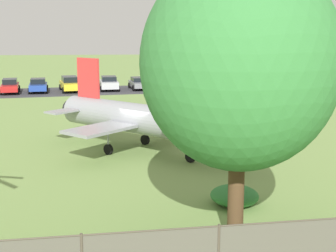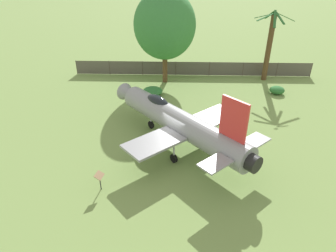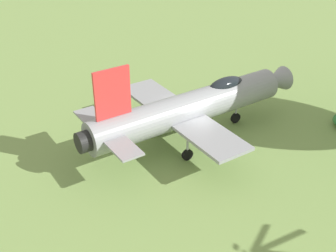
{
  "view_description": "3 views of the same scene",
  "coord_description": "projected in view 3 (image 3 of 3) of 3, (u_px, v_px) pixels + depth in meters",
  "views": [
    {
      "loc": [
        0.89,
        27.88,
        7.06
      ],
      "look_at": [
        -1.05,
        4.99,
        2.5
      ],
      "focal_mm": 54.1,
      "sensor_mm": 36.0,
      "label": 1
    },
    {
      "loc": [
        1.17,
        -17.34,
        11.56
      ],
      "look_at": [
        -0.7,
        -1.25,
        2.33
      ],
      "focal_mm": 31.21,
      "sensor_mm": 36.0,
      "label": 2
    },
    {
      "loc": [
        19.94,
        3.53,
        12.74
      ],
      "look_at": [
        1.32,
        -0.79,
        1.5
      ],
      "focal_mm": 46.83,
      "sensor_mm": 36.0,
      "label": 3
    }
  ],
  "objects": [
    {
      "name": "ground_plane",
      "position": [
        188.0,
        139.0,
        23.89
      ],
      "size": [
        200.0,
        200.0,
        0.0
      ],
      "primitive_type": "plane",
      "color": "#75934C"
    },
    {
      "name": "display_jet",
      "position": [
        194.0,
        106.0,
        23.08
      ],
      "size": [
        11.3,
        10.98,
        5.16
      ],
      "rotation": [
        0.0,
        0.0,
        2.38
      ],
      "color": "gray",
      "rests_on": "ground_plane"
    },
    {
      "name": "info_plaque",
      "position": [
        123.0,
        85.0,
        27.93
      ],
      "size": [
        0.47,
        0.64,
        1.14
      ],
      "color": "#333333",
      "rests_on": "ground_plane"
    }
  ]
}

